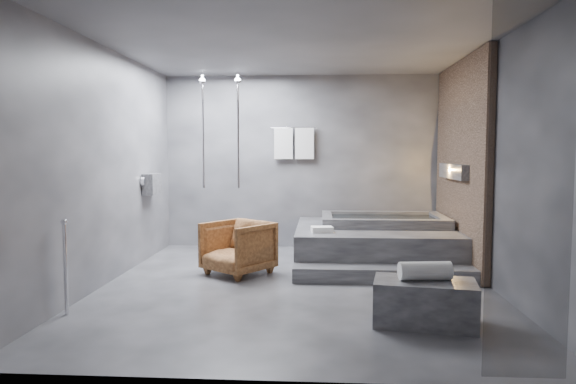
{
  "coord_description": "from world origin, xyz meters",
  "views": [
    {
      "loc": [
        0.28,
        -5.88,
        1.56
      ],
      "look_at": [
        -0.11,
        0.3,
        1.08
      ],
      "focal_mm": 32.0,
      "sensor_mm": 36.0,
      "label": 1
    }
  ],
  "objects": [
    {
      "name": "room",
      "position": [
        0.4,
        0.24,
        1.73
      ],
      "size": [
        5.0,
        5.04,
        2.82
      ],
      "color": "#2F2F32",
      "rests_on": "ground"
    },
    {
      "name": "tub_deck",
      "position": [
        1.05,
        1.45,
        0.25
      ],
      "size": [
        2.2,
        2.0,
        0.5
      ],
      "primitive_type": "cube",
      "color": "#343437",
      "rests_on": "ground"
    },
    {
      "name": "tub_step",
      "position": [
        1.05,
        0.27,
        0.09
      ],
      "size": [
        2.2,
        0.36,
        0.18
      ],
      "primitive_type": "cube",
      "color": "#343437",
      "rests_on": "ground"
    },
    {
      "name": "concrete_bench",
      "position": [
        1.23,
        -1.26,
        0.2
      ],
      "size": [
        0.97,
        0.63,
        0.4
      ],
      "primitive_type": "cube",
      "rotation": [
        0.0,
        0.0,
        -0.16
      ],
      "color": "#343537",
      "rests_on": "ground"
    },
    {
      "name": "driftwood_chair",
      "position": [
        -0.77,
        0.56,
        0.34
      ],
      "size": [
        1.04,
        1.04,
        0.68
      ],
      "primitive_type": "imported",
      "rotation": [
        0.0,
        0.0,
        -0.65
      ],
      "color": "#4C2913",
      "rests_on": "ground"
    },
    {
      "name": "rolled_towel",
      "position": [
        1.23,
        -1.24,
        0.49
      ],
      "size": [
        0.48,
        0.22,
        0.17
      ],
      "primitive_type": "cylinder",
      "rotation": [
        0.0,
        1.57,
        0.12
      ],
      "color": "white",
      "rests_on": "concrete_bench"
    },
    {
      "name": "deck_towel",
      "position": [
        0.3,
        0.88,
        0.54
      ],
      "size": [
        0.31,
        0.25,
        0.07
      ],
      "primitive_type": "cube",
      "rotation": [
        0.0,
        0.0,
        0.15
      ],
      "color": "white",
      "rests_on": "tub_deck"
    }
  ]
}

